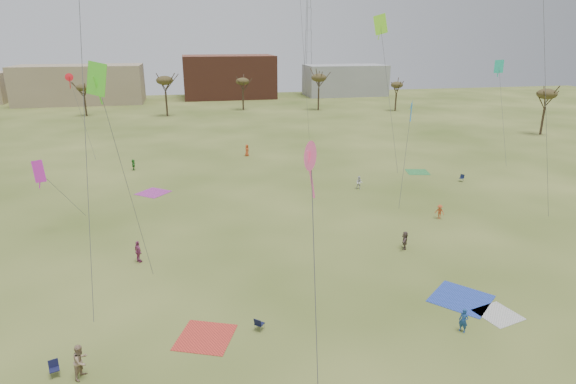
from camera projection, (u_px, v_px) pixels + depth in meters
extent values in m
plane|color=#394D18|center=(329.00, 341.00, 28.34)|extent=(260.00, 260.00, 0.00)
imported|color=navy|center=(464.00, 320.00, 29.01)|extent=(0.63, 0.68, 1.55)
imported|color=#9C7E63|center=(81.00, 361.00, 25.07)|extent=(1.09, 1.18, 1.97)
imported|color=brown|center=(405.00, 240.00, 40.37)|extent=(1.04, 1.53, 1.59)
imported|color=#BD4B23|center=(440.00, 212.00, 47.11)|extent=(1.04, 1.05, 1.45)
imported|color=#A74578|center=(138.00, 252.00, 37.98)|extent=(0.91, 1.14, 1.81)
imported|color=silver|center=(359.00, 183.00, 56.26)|extent=(0.94, 0.88, 1.55)
imported|color=#2F7D29|center=(134.00, 165.00, 64.29)|extent=(0.56, 1.40, 1.48)
imported|color=#C94D22|center=(247.00, 150.00, 71.78)|extent=(0.95, 1.03, 1.77)
cube|color=red|center=(205.00, 337.00, 28.67)|extent=(4.11, 4.11, 0.03)
cube|color=#2845B0|center=(461.00, 299.00, 32.89)|extent=(5.13, 5.13, 0.03)
cube|color=beige|center=(498.00, 315.00, 30.99)|extent=(2.93, 2.93, 0.03)
cube|color=#AA3497|center=(153.00, 193.00, 55.07)|extent=(4.37, 4.37, 0.03)
cube|color=#328A42|center=(417.00, 172.00, 63.46)|extent=(3.40, 3.40, 0.03)
cube|color=#141639|center=(54.00, 369.00, 25.29)|extent=(0.63, 0.63, 0.04)
cube|color=#141639|center=(53.00, 363.00, 25.41)|extent=(0.52, 0.28, 0.44)
cube|color=#121633|center=(260.00, 324.00, 29.30)|extent=(0.71, 0.71, 0.04)
cube|color=#121633|center=(258.00, 322.00, 29.04)|extent=(0.46, 0.42, 0.44)
cube|color=#141C38|center=(461.00, 178.00, 59.28)|extent=(0.70, 0.70, 0.04)
cube|color=#141C38|center=(462.00, 176.00, 59.37)|extent=(0.41, 0.47, 0.44)
cube|color=#1BA680|center=(499.00, 66.00, 63.47)|extent=(0.87, 0.87, 1.71)
cube|color=#1BA680|center=(498.00, 71.00, 63.66)|extent=(0.08, 0.08, 1.54)
cylinder|color=#4C4C51|center=(503.00, 116.00, 63.14)|extent=(0.34, 4.88, 12.54)
cube|color=#C522AE|center=(39.00, 171.00, 41.69)|extent=(0.99, 0.99, 1.95)
cube|color=#C522AE|center=(40.00, 179.00, 41.90)|extent=(0.08, 0.08, 1.75)
cylinder|color=#4C4C51|center=(63.00, 194.00, 43.67)|extent=(2.93, 2.00, 5.12)
cone|color=#FC4F8D|center=(311.00, 156.00, 19.75)|extent=(1.27, 0.09, 1.27)
cube|color=#FC4F8D|center=(311.00, 175.00, 20.00)|extent=(0.08, 0.08, 2.08)
cylinder|color=#4C4C51|center=(315.00, 298.00, 20.17)|extent=(0.26, 3.00, 11.67)
cube|color=#92FB29|center=(380.00, 24.00, 57.24)|extent=(1.15, 1.15, 2.26)
cube|color=#92FB29|center=(380.00, 31.00, 57.49)|extent=(0.08, 0.08, 2.03)
cylinder|color=#4C4C51|center=(389.00, 100.00, 58.51)|extent=(2.01, 3.69, 17.74)
cone|color=red|center=(69.00, 77.00, 64.49)|extent=(1.06, 0.08, 1.06)
cube|color=red|center=(70.00, 82.00, 64.70)|extent=(0.08, 0.08, 1.74)
cylinder|color=#4C4C51|center=(83.00, 119.00, 65.35)|extent=(2.56, 2.45, 11.09)
cylinder|color=#4C4C51|center=(304.00, 59.00, 73.79)|extent=(2.57, 1.83, 26.14)
cube|color=#4ECF24|center=(96.00, 79.00, 29.35)|extent=(1.03, 1.03, 2.02)
cube|color=#4ECF24|center=(98.00, 91.00, 29.57)|extent=(0.08, 0.08, 1.82)
cylinder|color=#4C4C51|center=(127.00, 184.00, 31.88)|extent=(2.22, 0.37, 13.88)
cylinder|color=#4C4C51|center=(545.00, 77.00, 42.23)|extent=(3.64, 2.68, 25.85)
cone|color=#2991EA|center=(412.00, 105.00, 46.56)|extent=(1.12, 0.08, 1.12)
cube|color=#2991EA|center=(411.00, 112.00, 46.79)|extent=(0.08, 0.08, 1.83)
cylinder|color=#4C4C51|center=(405.00, 157.00, 46.95)|extent=(1.62, 2.24, 9.98)
cylinder|color=#4C4C51|center=(85.00, 121.00, 27.80)|extent=(0.87, 5.91, 23.33)
cylinder|color=#3A2B1E|center=(85.00, 106.00, 107.33)|extent=(0.40, 0.40, 4.32)
ellipsoid|color=#473D1E|center=(83.00, 88.00, 106.02)|extent=(3.02, 3.02, 1.58)
cylinder|color=#3A2B1E|center=(167.00, 104.00, 106.96)|extent=(0.40, 0.40, 5.40)
ellipsoid|color=#473D1E|center=(165.00, 80.00, 105.33)|extent=(3.78, 3.78, 1.98)
cylinder|color=#3A2B1E|center=(243.00, 100.00, 116.17)|extent=(0.40, 0.40, 4.68)
ellipsoid|color=#473D1E|center=(243.00, 81.00, 114.75)|extent=(3.28, 3.28, 1.72)
cylinder|color=#3A2B1E|center=(318.00, 99.00, 115.87)|extent=(0.40, 0.40, 5.28)
ellipsoid|color=#473D1E|center=(319.00, 78.00, 114.28)|extent=(3.70, 3.70, 1.94)
cylinder|color=#3A2B1E|center=(396.00, 102.00, 114.91)|extent=(0.40, 0.40, 4.20)
ellipsoid|color=#473D1E|center=(397.00, 85.00, 113.64)|extent=(2.94, 2.94, 1.54)
cylinder|color=#3A2B1E|center=(542.00, 121.00, 86.84)|extent=(0.40, 0.40, 5.04)
ellipsoid|color=#473D1E|center=(547.00, 94.00, 85.32)|extent=(3.53, 3.53, 1.85)
cube|color=#937F60|center=(81.00, 84.00, 126.84)|extent=(32.00, 14.00, 10.00)
cube|color=brown|center=(229.00, 77.00, 139.00)|extent=(26.00, 16.00, 12.00)
cube|color=gray|center=(345.00, 80.00, 144.45)|extent=(24.00, 12.00, 9.00)
cylinder|color=#9EA3A8|center=(311.00, 30.00, 144.64)|extent=(0.16, 0.16, 38.00)
cylinder|color=#9EA3A8|center=(306.00, 30.00, 145.10)|extent=(0.16, 0.16, 38.00)
cylinder|color=#9EA3A8|center=(307.00, 30.00, 143.65)|extent=(0.16, 0.16, 38.00)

